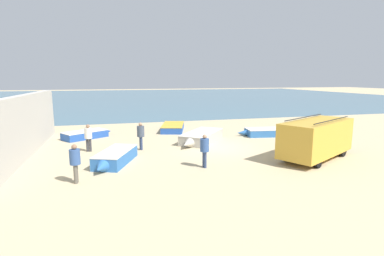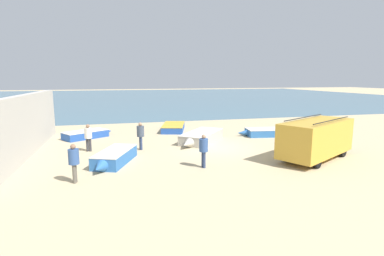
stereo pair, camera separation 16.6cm
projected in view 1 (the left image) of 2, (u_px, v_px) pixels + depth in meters
name	position (u px, v px, depth m)	size (l,w,h in m)	color
ground_plane	(219.00, 148.00, 18.68)	(200.00, 200.00, 0.00)	tan
sea_water	(141.00, 97.00, 68.24)	(120.00, 80.00, 0.01)	#477084
harbor_wall	(25.00, 126.00, 16.56)	(0.50, 13.97, 3.41)	#BCB7AD
parked_van	(317.00, 138.00, 16.12)	(5.45, 4.13, 2.22)	gold
fishing_rowboat_0	(115.00, 157.00, 15.27)	(2.42, 3.96, 0.65)	#2D66AD
fishing_rowboat_1	(201.00, 137.00, 20.47)	(3.97, 4.57, 0.68)	#ADA89E
fishing_rowboat_2	(173.00, 127.00, 25.01)	(2.62, 4.61, 0.53)	#234CA3
fishing_rowboat_3	(268.00, 132.00, 22.72)	(4.40, 2.09, 0.55)	#2D66AD
fishing_rowboat_4	(86.00, 134.00, 21.77)	(3.60, 2.86, 0.54)	#234CA3
fisherman_0	(205.00, 148.00, 14.53)	(0.43, 0.43, 1.65)	navy
fisherman_1	(141.00, 134.00, 18.13)	(0.44, 0.44, 1.68)	navy
fisherman_2	(75.00, 160.00, 12.37)	(0.43, 0.43, 1.66)	#5B564C
fisherman_3	(88.00, 135.00, 17.69)	(0.43, 0.43, 1.64)	#38383D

